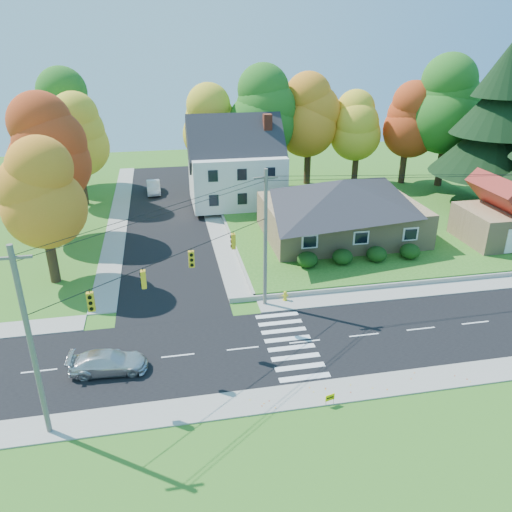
{
  "coord_description": "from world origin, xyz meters",
  "views": [
    {
      "loc": [
        -8.11,
        -25.68,
        17.89
      ],
      "look_at": [
        -1.61,
        8.0,
        2.63
      ],
      "focal_mm": 35.0,
      "sensor_mm": 36.0,
      "label": 1
    }
  ],
  "objects_px": {
    "silver_sedan": "(108,362)",
    "ranch_house": "(342,207)",
    "white_car": "(153,187)",
    "fire_hydrant": "(285,296)"
  },
  "relations": [
    {
      "from": "silver_sedan",
      "to": "fire_hydrant",
      "type": "xyz_separation_m",
      "value": [
        12.02,
        6.23,
        -0.28
      ]
    },
    {
      "from": "white_car",
      "to": "silver_sedan",
      "type": "bearing_deg",
      "value": -96.29
    },
    {
      "from": "silver_sedan",
      "to": "white_car",
      "type": "relative_size",
      "value": 0.98
    },
    {
      "from": "silver_sedan",
      "to": "fire_hydrant",
      "type": "height_order",
      "value": "silver_sedan"
    },
    {
      "from": "silver_sedan",
      "to": "white_car",
      "type": "xyz_separation_m",
      "value": [
        2.72,
        35.78,
        0.1
      ]
    },
    {
      "from": "ranch_house",
      "to": "silver_sedan",
      "type": "xyz_separation_m",
      "value": [
        -19.96,
        -16.8,
        -2.6
      ]
    },
    {
      "from": "fire_hydrant",
      "to": "silver_sedan",
      "type": "bearing_deg",
      "value": -152.6
    },
    {
      "from": "white_car",
      "to": "fire_hydrant",
      "type": "xyz_separation_m",
      "value": [
        9.3,
        -29.54,
        -0.38
      ]
    },
    {
      "from": "silver_sedan",
      "to": "ranch_house",
      "type": "bearing_deg",
      "value": -46.48
    },
    {
      "from": "ranch_house",
      "to": "white_car",
      "type": "distance_m",
      "value": 25.76
    }
  ]
}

